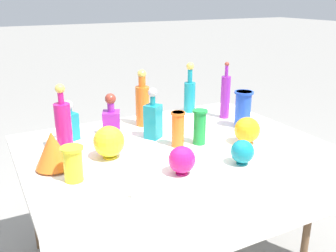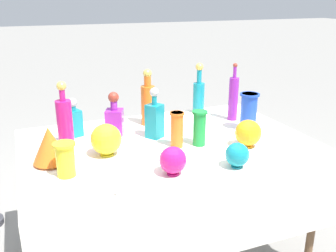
{
  "view_description": "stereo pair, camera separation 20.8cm",
  "coord_description": "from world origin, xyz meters",
  "px_view_note": "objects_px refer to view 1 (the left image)",
  "views": [
    {
      "loc": [
        -0.92,
        -1.74,
        1.55
      ],
      "look_at": [
        0.0,
        0.0,
        0.86
      ],
      "focal_mm": 40.0,
      "sensor_mm": 36.0,
      "label": 1
    },
    {
      "loc": [
        -0.73,
        -1.83,
        1.55
      ],
      "look_at": [
        0.0,
        0.0,
        0.86
      ],
      "focal_mm": 40.0,
      "sensor_mm": 36.0,
      "label": 2
    }
  ],
  "objects_px": {
    "round_bowl_0": "(182,160)",
    "round_bowl_2": "(109,142)",
    "slender_vase_3": "(243,108)",
    "round_bowl_1": "(247,130)",
    "square_decanter_2": "(70,123)",
    "slender_vase_2": "(178,128)",
    "tall_bottle_2": "(143,103)",
    "fluted_vase_0": "(53,150)",
    "round_bowl_3": "(242,152)",
    "tall_bottle_3": "(63,124)",
    "tall_bottle_1": "(190,93)",
    "slender_vase_0": "(73,163)",
    "slender_vase_1": "(200,126)",
    "cardboard_box_behind_left": "(148,160)",
    "square_decanter_0": "(153,118)",
    "tall_bottle_0": "(225,96)",
    "square_decanter_1": "(111,120)"
  },
  "relations": [
    {
      "from": "slender_vase_3",
      "to": "cardboard_box_behind_left",
      "type": "bearing_deg",
      "value": 100.58
    },
    {
      "from": "slender_vase_3",
      "to": "round_bowl_1",
      "type": "relative_size",
      "value": 1.52
    },
    {
      "from": "slender_vase_0",
      "to": "round_bowl_2",
      "type": "distance_m",
      "value": 0.28
    },
    {
      "from": "tall_bottle_1",
      "to": "round_bowl_3",
      "type": "distance_m",
      "value": 0.91
    },
    {
      "from": "tall_bottle_0",
      "to": "slender_vase_1",
      "type": "xyz_separation_m",
      "value": [
        -0.41,
        -0.32,
        -0.05
      ]
    },
    {
      "from": "tall_bottle_3",
      "to": "slender_vase_0",
      "type": "height_order",
      "value": "tall_bottle_3"
    },
    {
      "from": "square_decanter_2",
      "to": "round_bowl_2",
      "type": "relative_size",
      "value": 1.37
    },
    {
      "from": "cardboard_box_behind_left",
      "to": "round_bowl_2",
      "type": "bearing_deg",
      "value": -123.15
    },
    {
      "from": "tall_bottle_0",
      "to": "tall_bottle_1",
      "type": "xyz_separation_m",
      "value": [
        -0.14,
        0.23,
        -0.02
      ]
    },
    {
      "from": "square_decanter_0",
      "to": "round_bowl_3",
      "type": "relative_size",
      "value": 2.4
    },
    {
      "from": "square_decanter_2",
      "to": "slender_vase_2",
      "type": "distance_m",
      "value": 0.62
    },
    {
      "from": "slender_vase_1",
      "to": "tall_bottle_2",
      "type": "bearing_deg",
      "value": 108.41
    },
    {
      "from": "fluted_vase_0",
      "to": "round_bowl_1",
      "type": "distance_m",
      "value": 1.04
    },
    {
      "from": "tall_bottle_1",
      "to": "tall_bottle_2",
      "type": "height_order",
      "value": "tall_bottle_2"
    },
    {
      "from": "tall_bottle_1",
      "to": "slender_vase_2",
      "type": "height_order",
      "value": "tall_bottle_1"
    },
    {
      "from": "slender_vase_1",
      "to": "slender_vase_3",
      "type": "relative_size",
      "value": 0.85
    },
    {
      "from": "tall_bottle_1",
      "to": "slender_vase_3",
      "type": "height_order",
      "value": "tall_bottle_1"
    },
    {
      "from": "round_bowl_1",
      "to": "tall_bottle_1",
      "type": "bearing_deg",
      "value": 87.46
    },
    {
      "from": "tall_bottle_3",
      "to": "slender_vase_2",
      "type": "xyz_separation_m",
      "value": [
        0.56,
        -0.23,
        -0.04
      ]
    },
    {
      "from": "tall_bottle_2",
      "to": "fluted_vase_0",
      "type": "relative_size",
      "value": 1.89
    },
    {
      "from": "tall_bottle_1",
      "to": "square_decanter_1",
      "type": "xyz_separation_m",
      "value": [
        -0.66,
        -0.21,
        -0.03
      ]
    },
    {
      "from": "round_bowl_0",
      "to": "round_bowl_2",
      "type": "xyz_separation_m",
      "value": [
        -0.24,
        0.33,
        0.02
      ]
    },
    {
      "from": "fluted_vase_0",
      "to": "round_bowl_3",
      "type": "relative_size",
      "value": 1.53
    },
    {
      "from": "tall_bottle_2",
      "to": "square_decanter_2",
      "type": "xyz_separation_m",
      "value": [
        -0.48,
        -0.04,
        -0.05
      ]
    },
    {
      "from": "slender_vase_3",
      "to": "round_bowl_2",
      "type": "relative_size",
      "value": 1.37
    },
    {
      "from": "square_decanter_2",
      "to": "cardboard_box_behind_left",
      "type": "xyz_separation_m",
      "value": [
        0.82,
        0.73,
        -0.7
      ]
    },
    {
      "from": "square_decanter_1",
      "to": "fluted_vase_0",
      "type": "relative_size",
      "value": 1.37
    },
    {
      "from": "square_decanter_0",
      "to": "slender_vase_3",
      "type": "xyz_separation_m",
      "value": [
        0.58,
        -0.09,
        0.0
      ]
    },
    {
      "from": "square_decanter_1",
      "to": "fluted_vase_0",
      "type": "bearing_deg",
      "value": -143.71
    },
    {
      "from": "tall_bottle_0",
      "to": "fluted_vase_0",
      "type": "height_order",
      "value": "tall_bottle_0"
    },
    {
      "from": "round_bowl_3",
      "to": "slender_vase_2",
      "type": "bearing_deg",
      "value": 115.32
    },
    {
      "from": "tall_bottle_2",
      "to": "round_bowl_3",
      "type": "distance_m",
      "value": 0.79
    },
    {
      "from": "fluted_vase_0",
      "to": "round_bowl_0",
      "type": "distance_m",
      "value": 0.61
    },
    {
      "from": "square_decanter_0",
      "to": "round_bowl_0",
      "type": "height_order",
      "value": "square_decanter_0"
    },
    {
      "from": "square_decanter_1",
      "to": "slender_vase_0",
      "type": "height_order",
      "value": "square_decanter_1"
    },
    {
      "from": "tall_bottle_2",
      "to": "cardboard_box_behind_left",
      "type": "bearing_deg",
      "value": 63.7
    },
    {
      "from": "square_decanter_0",
      "to": "tall_bottle_2",
      "type": "bearing_deg",
      "value": 79.65
    },
    {
      "from": "slender_vase_0",
      "to": "round_bowl_3",
      "type": "bearing_deg",
      "value": -15.29
    },
    {
      "from": "slender_vase_1",
      "to": "tall_bottle_3",
      "type": "bearing_deg",
      "value": 159.62
    },
    {
      "from": "slender_vase_1",
      "to": "cardboard_box_behind_left",
      "type": "bearing_deg",
      "value": 80.15
    },
    {
      "from": "slender_vase_0",
      "to": "round_bowl_1",
      "type": "height_order",
      "value": "slender_vase_0"
    },
    {
      "from": "tall_bottle_3",
      "to": "cardboard_box_behind_left",
      "type": "bearing_deg",
      "value": 44.81
    },
    {
      "from": "slender_vase_1",
      "to": "cardboard_box_behind_left",
      "type": "relative_size",
      "value": 0.33
    },
    {
      "from": "slender_vase_2",
      "to": "fluted_vase_0",
      "type": "xyz_separation_m",
      "value": [
        -0.67,
        0.03,
        -0.01
      ]
    },
    {
      "from": "square_decanter_2",
      "to": "square_decanter_0",
      "type": "bearing_deg",
      "value": -24.7
    },
    {
      "from": "round_bowl_0",
      "to": "square_decanter_1",
      "type": "bearing_deg",
      "value": 100.75
    },
    {
      "from": "fluted_vase_0",
      "to": "cardboard_box_behind_left",
      "type": "bearing_deg",
      "value": 47.69
    },
    {
      "from": "square_decanter_1",
      "to": "slender_vase_0",
      "type": "xyz_separation_m",
      "value": [
        -0.34,
        -0.46,
        -0.01
      ]
    },
    {
      "from": "fluted_vase_0",
      "to": "round_bowl_2",
      "type": "height_order",
      "value": "fluted_vase_0"
    },
    {
      "from": "slender_vase_0",
      "to": "round_bowl_0",
      "type": "bearing_deg",
      "value": -19.94
    }
  ]
}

